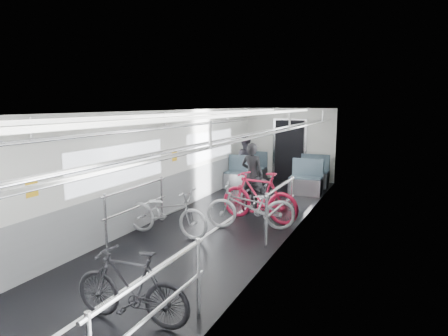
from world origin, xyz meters
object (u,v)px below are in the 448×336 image
Objects in this scene: person_standing at (252,175)px; person_seated at (245,161)px; bike_aisle at (259,190)px; bike_right_far at (259,196)px; bike_right_near at (131,286)px; bike_right_mid at (251,206)px; bike_left_far at (167,212)px.

person_standing is 2.61m from person_seated.
person_standing is at bearing 98.65° from person_seated.
bike_right_far is at bearing -64.32° from bike_aisle.
bike_right_near is 0.97× the size of person_seated.
bike_aisle is (-0.33, 5.55, 0.00)m from bike_right_near.
bike_right_mid is 0.61m from bike_right_far.
person_seated is at bearing 3.84° from bike_left_far.
bike_right_near is at bearing -155.62° from bike_left_far.
bike_right_near is 0.83× the size of bike_right_mid.
bike_right_mid is 1.88m from person_standing.
bike_left_far is at bearing -159.68° from bike_right_near.
bike_aisle is (-0.36, 1.04, -0.10)m from bike_right_far.
bike_right_far is at bearing 123.82° from person_standing.
bike_right_mid is at bearing -70.12° from bike_aisle.
bike_right_mid reaches higher than bike_aisle.
bike_right_mid is at bearing 175.12° from bike_right_near.
bike_right_far reaches higher than bike_left_far.
bike_aisle is at bearing -19.94° from bike_left_far.
person_standing is (-0.22, 0.10, 0.35)m from bike_aisle.
bike_left_far is 1.11× the size of person_standing.
person_standing reaches higher than bike_right_mid.
bike_left_far is at bearing -30.12° from bike_right_far.
bike_right_far is 1.18× the size of person_seated.
bike_right_near is 8.19m from person_seated.
person_seated reaches higher than bike_right_mid.
bike_aisle is 1.08× the size of person_standing.
person_standing is (0.75, 2.78, 0.33)m from bike_left_far.
bike_right_far reaches higher than bike_aisle.
bike_left_far is at bearing -70.21° from bike_right_mid.
bike_right_mid is at bearing 11.32° from bike_right_far.
bike_right_mid is 1.17× the size of person_seated.
bike_right_far is 1.15× the size of person_standing.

